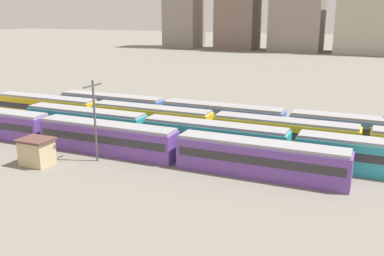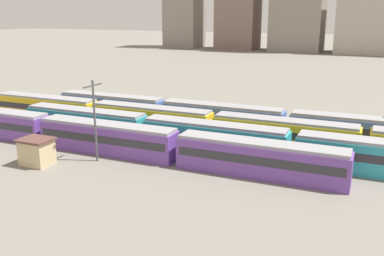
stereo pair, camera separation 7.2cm
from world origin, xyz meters
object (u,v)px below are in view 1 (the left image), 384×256
(train_track_0, at_px, (107,138))
(catenary_pole_0, at_px, (95,117))
(signal_hut, at_px, (37,151))
(train_track_1, at_px, (293,147))
(train_track_2, at_px, (365,142))

(train_track_0, height_order, catenary_pole_0, catenary_pole_0)
(signal_hut, bearing_deg, train_track_1, 24.42)
(train_track_2, bearing_deg, train_track_0, -160.02)
(catenary_pole_0, bearing_deg, train_track_0, 99.97)
(train_track_1, relative_size, signal_hut, 20.75)
(train_track_1, relative_size, train_track_2, 0.66)
(train_track_2, bearing_deg, train_track_1, -144.78)
(train_track_0, bearing_deg, train_track_2, 19.98)
(train_track_2, xyz_separation_m, signal_hut, (-33.47, -17.05, -0.35))
(train_track_0, relative_size, train_track_1, 0.75)
(train_track_1, xyz_separation_m, catenary_pole_0, (-20.72, -8.14, 3.32))
(train_track_1, bearing_deg, signal_hut, -155.58)
(train_track_0, bearing_deg, catenary_pole_0, -80.03)
(train_track_2, height_order, signal_hut, train_track_2)
(train_track_2, bearing_deg, signal_hut, -153.01)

